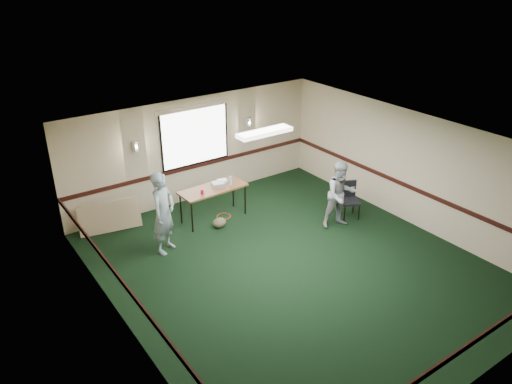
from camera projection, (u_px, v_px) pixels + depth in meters
ground at (292, 266)px, 10.36m from camera, size 8.00×8.00×0.00m
room_shell at (235, 164)px, 11.24m from camera, size 8.00×8.02×8.00m
folding_table at (213, 190)px, 11.90m from camera, size 1.66×0.70×0.82m
projector at (218, 184)px, 11.95m from camera, size 0.34×0.31×0.10m
game_console at (222, 181)px, 12.18m from camera, size 0.25×0.22×0.05m
red_cup at (202, 192)px, 11.56m from camera, size 0.08×0.08×0.11m
water_bottle at (230, 181)px, 11.98m from camera, size 0.07×0.07×0.22m
duffel_bag at (219, 223)px, 11.78m from camera, size 0.40×0.35×0.24m
cable_coil at (224, 216)px, 12.30m from camera, size 0.46×0.46×0.02m
folded_table at (110, 217)px, 11.54m from camera, size 1.43×0.46×0.72m
conference_chair at (349, 196)px, 12.14m from camera, size 0.58×0.59×0.89m
person_left at (164, 213)px, 10.53m from camera, size 0.80×0.74×1.84m
person_right at (341, 195)px, 11.56m from camera, size 0.92×0.80×1.63m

